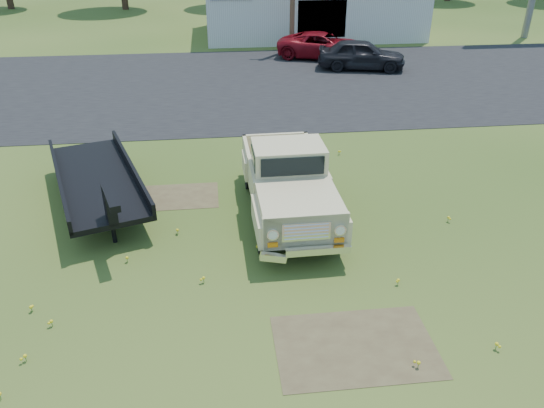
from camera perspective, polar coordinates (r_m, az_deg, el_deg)
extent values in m
plane|color=#2A4315|center=(12.49, -1.26, -6.14)|extent=(140.00, 140.00, 0.00)
cube|color=black|center=(26.23, -4.46, 12.73)|extent=(90.00, 14.00, 0.02)
cube|color=#4C3F29|center=(10.42, 8.92, -14.89)|extent=(3.00, 2.00, 0.01)
cube|color=#4C3F29|center=(15.50, -9.88, 0.79)|extent=(2.20, 1.60, 0.01)
cube|color=#BABAB6|center=(38.21, 4.17, 20.78)|extent=(14.00, 8.00, 4.00)
cube|color=black|center=(34.43, 5.38, 19.21)|extent=(3.00, 0.10, 2.20)
imported|color=maroon|center=(31.27, 5.47, 16.58)|extent=(5.52, 3.93, 1.40)
imported|color=black|center=(29.07, 9.60, 15.55)|extent=(4.79, 2.79, 1.53)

